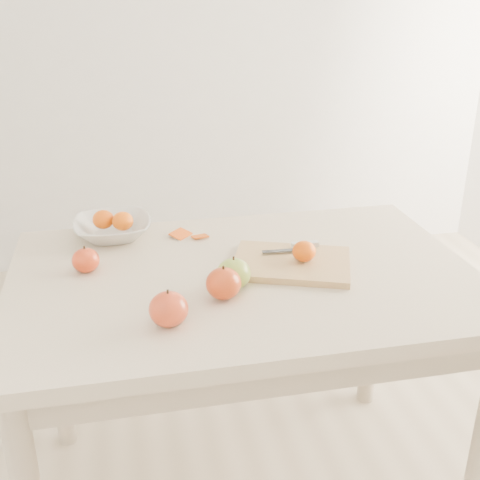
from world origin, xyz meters
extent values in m
plane|color=white|center=(0.00, 1.75, 1.35)|extent=(3.50, 0.00, 3.50)
cube|color=beige|center=(0.00, 0.00, 0.73)|extent=(1.20, 0.80, 0.04)
cylinder|color=#BCAA8E|center=(-0.54, 0.34, 0.35)|extent=(0.06, 0.06, 0.71)
cylinder|color=#BCAA8E|center=(0.54, 0.34, 0.35)|extent=(0.06, 0.06, 0.71)
cube|color=tan|center=(0.13, 0.01, 0.76)|extent=(0.36, 0.31, 0.02)
ellipsoid|color=#DD4E07|center=(0.16, 0.00, 0.80)|extent=(0.06, 0.06, 0.05)
imported|color=silver|center=(-0.33, 0.31, 0.78)|extent=(0.22, 0.22, 0.06)
ellipsoid|color=#D13A07|center=(-0.35, 0.32, 0.80)|extent=(0.06, 0.06, 0.05)
ellipsoid|color=orange|center=(-0.30, 0.29, 0.80)|extent=(0.06, 0.06, 0.05)
cube|color=#C8480E|center=(-0.13, 0.27, 0.75)|extent=(0.07, 0.07, 0.01)
cube|color=#D3510E|center=(-0.08, 0.25, 0.75)|extent=(0.05, 0.04, 0.01)
cube|color=silver|center=(0.19, 0.08, 0.78)|extent=(0.08, 0.02, 0.01)
cube|color=#36393E|center=(0.11, 0.06, 0.78)|extent=(0.10, 0.02, 0.00)
ellipsoid|color=olive|center=(-0.04, -0.08, 0.79)|extent=(0.08, 0.08, 0.08)
ellipsoid|color=#A30C05|center=(-0.40, 0.09, 0.78)|extent=(0.07, 0.07, 0.06)
ellipsoid|color=#8E0904|center=(-0.08, -0.12, 0.79)|extent=(0.08, 0.08, 0.08)
ellipsoid|color=maroon|center=(-0.21, -0.22, 0.79)|extent=(0.09, 0.09, 0.08)
camera|label=1|loc=(-0.30, -1.36, 1.44)|focal=45.00mm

